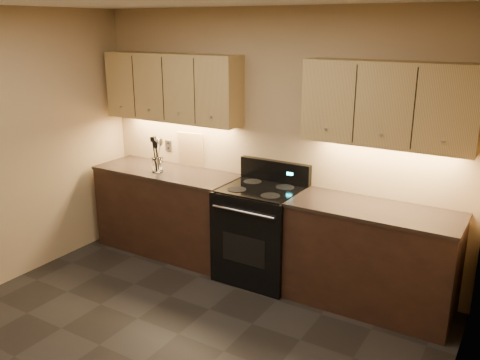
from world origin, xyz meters
name	(u,v)px	position (x,y,z in m)	size (l,w,h in m)	color
wall_back	(270,143)	(0.00, 2.00, 1.30)	(4.00, 0.04, 2.60)	#A48360
wall_right	(443,271)	(2.00, 0.00, 1.30)	(0.04, 4.00, 2.60)	#A48360
counter_left	(168,211)	(-1.10, 1.70, 0.47)	(1.62, 0.62, 0.93)	black
counter_right	(371,258)	(1.18, 1.70, 0.47)	(1.46, 0.62, 0.93)	black
stove	(261,232)	(0.08, 1.68, 0.48)	(0.76, 0.68, 1.14)	black
upper_cab_left	(172,87)	(-1.10, 1.85, 1.80)	(1.60, 0.30, 0.70)	tan
upper_cab_right	(389,104)	(1.18, 1.85, 1.80)	(1.44, 0.30, 0.70)	tan
outlet_plate	(168,146)	(-1.30, 1.99, 1.12)	(0.09, 0.01, 0.12)	#B2B5BA
utensil_crock	(157,165)	(-1.15, 1.62, 1.00)	(0.15, 0.15, 0.15)	white
cutting_board	(191,150)	(-0.96, 1.97, 1.12)	(0.30, 0.02, 0.39)	tan
wooden_spoon	(155,155)	(-1.17, 1.61, 1.11)	(0.06, 0.06, 0.34)	tan
black_spoon	(158,155)	(-1.16, 1.64, 1.10)	(0.06, 0.06, 0.31)	black
black_turner	(156,153)	(-1.15, 1.60, 1.13)	(0.08, 0.08, 0.37)	black
steel_spatula	(160,153)	(-1.12, 1.62, 1.13)	(0.08, 0.08, 0.38)	silver
steel_skimmer	(159,155)	(-1.12, 1.61, 1.11)	(0.09, 0.09, 0.34)	silver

